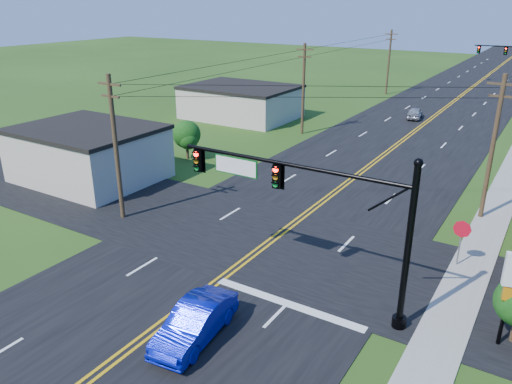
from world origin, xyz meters
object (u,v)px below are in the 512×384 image
Objects in this scene: blue_car at (195,323)px; stop_sign at (461,234)px; signal_mast_main at (308,202)px; signal_mast_far at (511,56)px.

stop_sign is at bearing 50.20° from blue_car.
blue_car is (-2.35, -5.14, -3.99)m from signal_mast_main.
stop_sign is (5.46, 6.75, -2.90)m from signal_mast_main.
stop_sign is at bearing 51.02° from signal_mast_main.
blue_car is 14.26m from stop_sign.
signal_mast_far is 4.28× the size of stop_sign.
signal_mast_main reaches higher than stop_sign.
signal_mast_main reaches higher than blue_car.
signal_mast_far is at bearing 89.92° from signal_mast_main.
signal_mast_main is at bearing 58.95° from blue_car.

